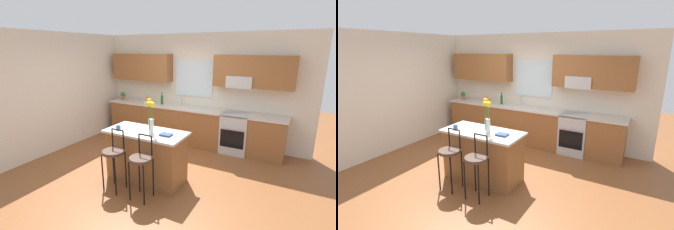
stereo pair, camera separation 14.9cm
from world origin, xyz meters
The scene contains 15 objects.
ground_plane centered at (0.00, 0.00, 0.00)m, with size 14.00×14.00×0.00m, color brown.
wall_left centered at (-2.56, 0.30, 1.35)m, with size 0.12×4.60×2.70m, color beige.
back_wall_assembly centered at (0.02, 1.99, 1.51)m, with size 5.60×0.50×2.70m.
counter_run centered at (0.00, 1.70, 0.47)m, with size 4.56×0.64×0.92m.
sink_faucet centered at (-0.27, 1.84, 1.06)m, with size 0.02×0.13×0.23m.
oven_range centered at (1.19, 1.68, 0.46)m, with size 0.60×0.64×0.92m.
kitchen_island centered at (0.08, -0.35, 0.46)m, with size 1.46×0.68×0.92m.
bar_stool_near centered at (-0.19, -0.90, 0.64)m, with size 0.36×0.36×1.04m.
bar_stool_middle centered at (0.36, -0.90, 0.64)m, with size 0.36×0.36×1.04m.
flower_vase centered at (0.23, -0.41, 1.27)m, with size 0.16×0.17×0.61m.
mug_ceramic centered at (-0.39, -0.52, 0.97)m, with size 0.08×0.08×0.09m, color #33518C.
cookbook centered at (0.50, -0.37, 0.94)m, with size 0.20×0.15×0.03m, color navy.
fruit_bowl_oranges centered at (-1.21, 1.70, 0.97)m, with size 0.24×0.24×0.16m.
bottle_olive_oil centered at (-0.76, 1.70, 1.04)m, with size 0.06×0.06×0.31m.
potted_plant_small centered at (-2.04, 1.70, 1.04)m, with size 0.17×0.11×0.22m.
Camera 1 is at (2.40, -3.80, 2.33)m, focal length 26.48 mm.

